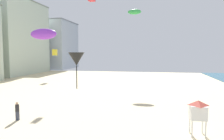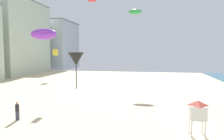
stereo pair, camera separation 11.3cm
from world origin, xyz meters
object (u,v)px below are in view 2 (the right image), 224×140
object	(u,v)px
kite_green_parafoil	(135,12)
kite_black_delta	(76,59)
lifeguard_stand	(198,110)
kite_flyer	(17,110)
kite_purple_parafoil_3	(44,34)
kite_yellow_box_2	(55,52)

from	to	relation	value
kite_green_parafoil	kite_black_delta	xyz separation A→B (m)	(-2.30, -24.97, -7.96)
lifeguard_stand	kite_green_parafoil	world-z (taller)	kite_green_parafoil
kite_flyer	kite_green_parafoil	xyz separation A→B (m)	(8.41, 23.34, 12.51)
kite_purple_parafoil_3	kite_yellow_box_2	bearing A→B (deg)	113.21
kite_yellow_box_2	kite_green_parafoil	bearing A→B (deg)	-10.85
kite_purple_parafoil_3	kite_yellow_box_2	xyz separation A→B (m)	(-9.79, 22.83, -1.87)
lifeguard_stand	kite_black_delta	world-z (taller)	kite_black_delta
kite_yellow_box_2	kite_flyer	bearing A→B (deg)	-70.97
kite_flyer	kite_black_delta	xyz separation A→B (m)	(6.11, -1.63, 4.55)
kite_black_delta	kite_yellow_box_2	xyz separation A→B (m)	(-15.32, 28.34, 0.48)
lifeguard_stand	kite_black_delta	bearing A→B (deg)	179.33
lifeguard_stand	kite_green_parafoil	size ratio (longest dim) A/B	1.04
kite_purple_parafoil_3	kite_yellow_box_2	world-z (taller)	kite_purple_parafoil_3
lifeguard_stand	kite_black_delta	xyz separation A→B (m)	(-8.70, -0.98, 3.63)
lifeguard_stand	kite_yellow_box_2	distance (m)	36.64
kite_green_parafoil	lifeguard_stand	bearing A→B (deg)	-75.06
kite_green_parafoil	kite_black_delta	size ratio (longest dim) A/B	0.92
kite_black_delta	kite_purple_parafoil_3	bearing A→B (deg)	135.09
kite_purple_parafoil_3	lifeguard_stand	bearing A→B (deg)	-17.66
kite_yellow_box_2	kite_purple_parafoil_3	bearing A→B (deg)	-66.79
lifeguard_stand	kite_purple_parafoil_3	distance (m)	16.09
kite_green_parafoil	kite_purple_parafoil_3	size ratio (longest dim) A/B	0.86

